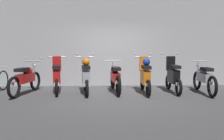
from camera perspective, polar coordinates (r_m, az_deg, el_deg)
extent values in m
plane|color=#4C4C4F|center=(6.98, 1.13, -6.58)|extent=(80.00, 80.00, 0.00)
cube|color=#ADADB2|center=(9.03, 0.29, 6.92)|extent=(16.00, 0.30, 3.37)
torus|color=black|center=(8.35, -18.33, -2.59)|extent=(0.21, 0.66, 0.65)
torus|color=black|center=(7.23, -22.96, -3.98)|extent=(0.21, 0.66, 0.65)
cube|color=red|center=(7.76, -20.53, -1.85)|extent=(0.37, 0.86, 0.28)
ellipsoid|color=red|center=(7.87, -20.03, -0.12)|extent=(0.34, 0.48, 0.22)
cube|color=black|center=(7.57, -21.26, 0.08)|extent=(0.33, 0.56, 0.10)
cylinder|color=#B7BABF|center=(8.19, -18.81, 2.09)|extent=(0.56, 0.14, 0.04)
sphere|color=#B7BABF|center=(8.31, -20.43, 2.78)|extent=(0.07, 0.07, 0.07)
sphere|color=#B7BABF|center=(8.07, -17.18, 2.81)|extent=(0.07, 0.07, 0.07)
cylinder|color=#B7BABF|center=(8.27, -18.56, -0.44)|extent=(0.08, 0.17, 0.65)
sphere|color=silver|center=(8.25, -18.61, 1.08)|extent=(0.12, 0.12, 0.12)
cube|color=white|center=(7.23, -22.88, -3.17)|extent=(0.16, 0.04, 0.10)
torus|color=black|center=(8.30, -13.26, -2.93)|extent=(0.18, 0.54, 0.53)
torus|color=black|center=(7.16, -13.45, -4.26)|extent=(0.18, 0.54, 0.53)
cube|color=red|center=(7.69, -13.39, -1.56)|extent=(0.34, 0.76, 0.44)
cube|color=red|center=(8.00, -13.40, 1.59)|extent=(0.30, 0.17, 0.48)
cube|color=black|center=(7.50, -13.48, 0.72)|extent=(0.32, 0.55, 0.10)
cylinder|color=#B7BABF|center=(8.12, -13.41, 3.20)|extent=(0.56, 0.13, 0.04)
cylinder|color=#B7BABF|center=(8.20, -13.33, -0.07)|extent=(0.08, 0.15, 0.85)
sphere|color=silver|center=(8.18, -13.38, 2.16)|extent=(0.12, 0.12, 0.12)
cube|color=white|center=(7.17, -13.47, -3.44)|extent=(0.16, 0.04, 0.10)
torus|color=black|center=(8.00, -6.61, -3.13)|extent=(0.15, 0.54, 0.53)
torus|color=black|center=(6.87, -6.19, -4.56)|extent=(0.15, 0.54, 0.53)
cube|color=#9EA0A8|center=(7.39, -6.44, -1.72)|extent=(0.30, 0.76, 0.44)
cube|color=#9EA0A8|center=(7.70, -6.59, 1.55)|extent=(0.29, 0.15, 0.48)
cube|color=black|center=(7.20, -6.41, 0.64)|extent=(0.30, 0.54, 0.10)
cylinder|color=#B7BABF|center=(7.82, -6.65, 3.23)|extent=(0.56, 0.10, 0.04)
sphere|color=#B7BABF|center=(7.81, -8.57, 3.94)|extent=(0.07, 0.07, 0.07)
sphere|color=#B7BABF|center=(7.84, -4.76, 3.98)|extent=(0.07, 0.07, 0.07)
cylinder|color=#B7BABF|center=(7.90, -6.63, -0.16)|extent=(0.07, 0.15, 0.85)
sphere|color=silver|center=(7.88, -6.65, 2.15)|extent=(0.12, 0.12, 0.12)
cube|color=white|center=(6.87, -6.21, -3.71)|extent=(0.16, 0.03, 0.10)
sphere|color=orange|center=(7.19, -6.42, 1.99)|extent=(0.24, 0.24, 0.24)
torus|color=black|center=(8.24, 0.17, -2.41)|extent=(0.15, 0.66, 0.65)
torus|color=black|center=(6.97, 1.58, -3.87)|extent=(0.15, 0.66, 0.65)
cube|color=red|center=(7.58, 0.82, -1.66)|extent=(0.29, 0.85, 0.28)
ellipsoid|color=red|center=(7.71, 0.65, 0.10)|extent=(0.30, 0.46, 0.22)
cube|color=black|center=(7.37, 1.02, 0.32)|extent=(0.28, 0.54, 0.10)
cylinder|color=#B7BABF|center=(8.07, 0.27, 2.34)|extent=(0.56, 0.09, 0.04)
cylinder|color=#B7BABF|center=(8.15, 0.22, -0.23)|extent=(0.07, 0.16, 0.65)
sphere|color=silver|center=(8.14, 0.22, 1.31)|extent=(0.12, 0.12, 0.12)
cube|color=white|center=(6.98, 1.55, -3.03)|extent=(0.16, 0.03, 0.10)
torus|color=black|center=(8.06, 7.49, -3.07)|extent=(0.10, 0.53, 0.53)
torus|color=black|center=(6.94, 8.93, -4.48)|extent=(0.10, 0.53, 0.53)
cube|color=orange|center=(7.46, 8.19, -1.68)|extent=(0.23, 0.74, 0.44)
cube|color=orange|center=(7.76, 7.81, 1.57)|extent=(0.28, 0.13, 0.48)
cube|color=black|center=(7.27, 8.43, 0.67)|extent=(0.25, 0.52, 0.10)
cylinder|color=#B7BABF|center=(7.89, 7.67, 3.24)|extent=(0.56, 0.05, 0.04)
sphere|color=#B7BABF|center=(7.85, 5.80, 3.98)|extent=(0.07, 0.07, 0.07)
sphere|color=#B7BABF|center=(7.93, 9.54, 3.94)|extent=(0.07, 0.07, 0.07)
cylinder|color=#B7BABF|center=(7.97, 7.58, -0.13)|extent=(0.06, 0.15, 0.85)
sphere|color=silver|center=(7.94, 7.61, 2.17)|extent=(0.12, 0.12, 0.12)
cube|color=white|center=(6.95, 8.91, -3.64)|extent=(0.16, 0.02, 0.10)
sphere|color=#1E389E|center=(7.26, 8.45, 2.00)|extent=(0.24, 0.24, 0.24)
torus|color=black|center=(8.40, 13.68, -2.83)|extent=(0.10, 0.53, 0.53)
torus|color=black|center=(7.31, 16.06, -4.12)|extent=(0.10, 0.53, 0.53)
cube|color=black|center=(7.82, 14.84, -1.48)|extent=(0.23, 0.74, 0.44)
cube|color=black|center=(8.11, 14.22, 1.62)|extent=(0.28, 0.12, 0.48)
cube|color=black|center=(7.63, 15.24, 0.76)|extent=(0.25, 0.52, 0.10)
cylinder|color=#B7BABF|center=(8.23, 13.99, 3.22)|extent=(0.56, 0.04, 0.04)
sphere|color=#B7BABF|center=(8.16, 12.25, 3.94)|extent=(0.07, 0.07, 0.07)
sphere|color=#B7BABF|center=(8.30, 15.74, 3.88)|extent=(0.07, 0.07, 0.07)
cylinder|color=#B7BABF|center=(8.31, 13.83, -0.01)|extent=(0.06, 0.15, 0.85)
sphere|color=silver|center=(8.28, 13.88, 2.19)|extent=(0.12, 0.12, 0.12)
cube|color=white|center=(7.32, 16.03, -3.32)|extent=(0.16, 0.01, 0.10)
torus|color=black|center=(8.61, 20.18, -2.41)|extent=(0.13, 0.65, 0.65)
torus|color=black|center=(7.41, 23.43, -3.77)|extent=(0.13, 0.65, 0.65)
cube|color=#9EA0A8|center=(7.98, 21.73, -1.69)|extent=(0.27, 0.84, 0.28)
ellipsoid|color=#9EA0A8|center=(8.10, 21.40, -0.01)|extent=(0.29, 0.46, 0.22)
cube|color=black|center=(7.78, 22.27, 0.19)|extent=(0.27, 0.53, 0.10)
cylinder|color=#B7BABF|center=(8.45, 20.56, 2.13)|extent=(0.56, 0.07, 0.04)
cylinder|color=#B7BABF|center=(8.53, 20.36, -0.33)|extent=(0.07, 0.16, 0.65)
sphere|color=silver|center=(8.51, 20.41, 1.15)|extent=(0.12, 0.12, 0.12)
cube|color=white|center=(7.42, 23.39, -2.98)|extent=(0.16, 0.02, 0.10)
torus|color=black|center=(8.81, -25.16, -2.33)|extent=(0.10, 0.68, 0.68)
cylinder|color=#B7BABF|center=(8.65, -25.68, 0.72)|extent=(0.50, 0.07, 0.03)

